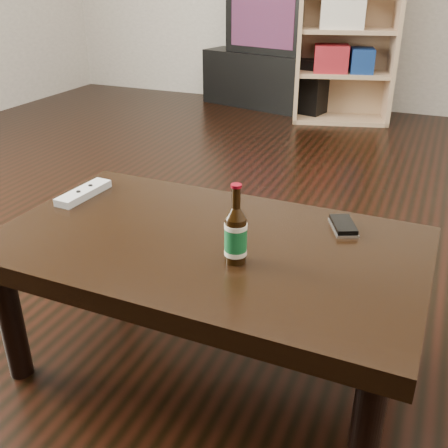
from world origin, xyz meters
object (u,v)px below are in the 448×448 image
at_px(bookshelf, 346,26).
at_px(remote, 84,193).
at_px(tv, 277,17).
at_px(coffee_table, 207,258).
at_px(phone, 343,226).
at_px(beer_bottle, 236,235).
at_px(tv_stand, 274,78).

height_order(bookshelf, remote, bookshelf).
relative_size(tv, coffee_table, 0.70).
relative_size(bookshelf, remote, 6.30).
relative_size(tv, phone, 6.13).
relative_size(coffee_table, phone, 8.80).
height_order(bookshelf, coffee_table, bookshelf).
distance_m(tv, phone, 3.24).
bearing_deg(bookshelf, remote, -109.93).
bearing_deg(coffee_table, tv, 104.90).
relative_size(tv, beer_bottle, 3.92).
bearing_deg(bookshelf, phone, -93.70).
xyz_separation_m(tv_stand, phone, (1.17, -3.01, 0.20)).
distance_m(bookshelf, beer_bottle, 3.02).
bearing_deg(bookshelf, tv_stand, 139.77).
bearing_deg(tv, phone, -55.13).
relative_size(beer_bottle, remote, 0.96).
height_order(tv, phone, tv).
bearing_deg(beer_bottle, tv, 106.35).
xyz_separation_m(tv, coffee_table, (0.85, -3.21, -0.34)).
bearing_deg(coffee_table, bookshelf, 94.64).
bearing_deg(tv, remote, -69.30).
distance_m(tv, beer_bottle, 3.43).
height_order(beer_bottle, remote, beer_bottle).
height_order(tv_stand, tv, tv).
xyz_separation_m(beer_bottle, remote, (-0.58, 0.19, -0.06)).
relative_size(bookshelf, beer_bottle, 6.58).
bearing_deg(tv_stand, phone, -55.14).
height_order(tv_stand, bookshelf, bookshelf).
bearing_deg(phone, bookshelf, 76.73).
height_order(bookshelf, phone, bookshelf).
height_order(phone, remote, remote).
relative_size(phone, remote, 0.61).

